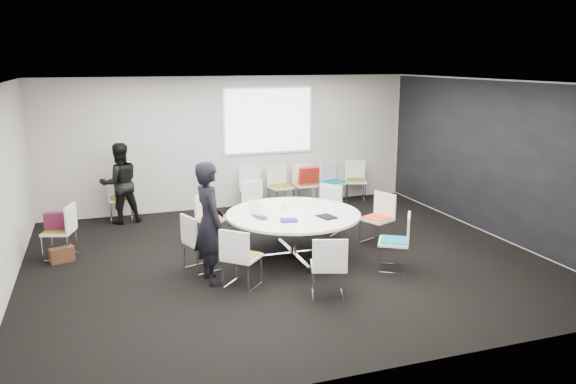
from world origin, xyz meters
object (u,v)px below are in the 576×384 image
object	(u,v)px
chair_ring_b	(326,219)
chair_back_e	(355,188)
chair_ring_d	(213,228)
chair_back_b	(281,194)
chair_spare_left	(61,241)
person_back	(120,183)
chair_back_a	(251,197)
maroon_bag	(58,221)
chair_ring_f	(242,269)
chair_person_back	(121,207)
conference_table	(293,225)
chair_ring_g	(328,278)
chair_ring_h	(394,252)
cup	(284,206)
laptop	(262,216)
chair_back_c	(305,192)
person_main	(209,223)
chair_ring_c	(258,214)
chair_ring_e	(201,253)
brown_bag	(62,255)
chair_back_d	(334,190)
chair_ring_a	(377,228)

from	to	relation	value
chair_ring_b	chair_back_e	bearing A→B (deg)	-76.78
chair_ring_d	chair_back_b	distance (m)	2.74
chair_spare_left	person_back	size ratio (longest dim) A/B	0.56
chair_back_a	maroon_bag	bearing A→B (deg)	35.40
chair_ring_f	chair_person_back	xyz separation A→B (m)	(-1.43, 4.07, 0.00)
conference_table	chair_spare_left	distance (m)	3.77
chair_ring_g	chair_back_b	world-z (taller)	same
chair_ring_h	chair_spare_left	world-z (taller)	same
chair_spare_left	cup	bearing A→B (deg)	-86.21
chair_spare_left	person_back	world-z (taller)	person_back
chair_person_back	chair_ring_f	bearing A→B (deg)	108.74
chair_back_e	chair_ring_d	bearing A→B (deg)	48.14
laptop	chair_back_c	bearing A→B (deg)	-49.04
person_main	chair_ring_b	bearing A→B (deg)	-65.48
chair_ring_g	chair_back_a	world-z (taller)	same
conference_table	chair_person_back	size ratio (longest dim) A/B	2.45
chair_ring_d	chair_ring_h	world-z (taller)	same
chair_ring_h	person_back	xyz separation A→B (m)	(-3.80, 3.99, 0.52)
chair_ring_c	chair_ring_f	size ratio (longest dim) A/B	1.00
chair_ring_e	chair_back_b	distance (m)	3.94
chair_back_b	chair_spare_left	xyz separation A→B (m)	(-4.36, -1.91, 0.00)
conference_table	chair_ring_e	xyz separation A→B (m)	(-1.53, -0.13, -0.26)
chair_spare_left	maroon_bag	xyz separation A→B (m)	(-0.01, 0.00, 0.34)
chair_person_back	chair_ring_e	bearing A→B (deg)	106.86
chair_ring_b	brown_bag	xyz separation A→B (m)	(-4.54, -0.06, -0.16)
chair_ring_g	cup	xyz separation A→B (m)	(0.03, 2.00, 0.50)
chair_ring_g	chair_ring_h	xyz separation A→B (m)	(1.35, 0.62, 0.00)
chair_ring_d	chair_person_back	distance (m)	2.48
chair_ring_f	chair_ring_b	bearing A→B (deg)	85.70
person_back	cup	bearing A→B (deg)	122.09
chair_ring_c	chair_ring_h	bearing A→B (deg)	98.81
chair_back_c	maroon_bag	distance (m)	5.34
chair_ring_g	laptop	bearing A→B (deg)	123.57
chair_ring_f	person_main	world-z (taller)	person_main
chair_back_c	chair_ring_b	bearing A→B (deg)	81.04
chair_back_d	chair_back_b	bearing A→B (deg)	-19.07
cup	chair_ring_a	bearing A→B (deg)	-5.89
chair_back_d	chair_spare_left	xyz separation A→B (m)	(-5.62, -1.92, 0.00)
chair_ring_g	chair_ring_h	distance (m)	1.48
chair_back_b	chair_back_d	bearing A→B (deg)	172.09
chair_back_e	cup	bearing A→B (deg)	65.89
chair_ring_h	cup	size ratio (longest dim) A/B	9.78
conference_table	maroon_bag	world-z (taller)	maroon_bag
chair_back_c	chair_spare_left	size ratio (longest dim) A/B	1.00
chair_ring_d	chair_ring_f	world-z (taller)	same
chair_back_a	chair_person_back	size ratio (longest dim) A/B	1.00
chair_person_back	person_back	xyz separation A→B (m)	(0.00, -0.17, 0.52)
chair_ring_f	chair_ring_h	xyz separation A→B (m)	(2.37, -0.09, 0.00)
chair_spare_left	chair_back_c	bearing A→B (deg)	-51.22
chair_back_c	laptop	distance (m)	3.72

